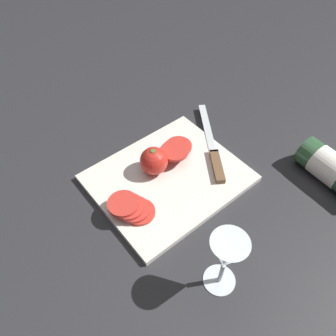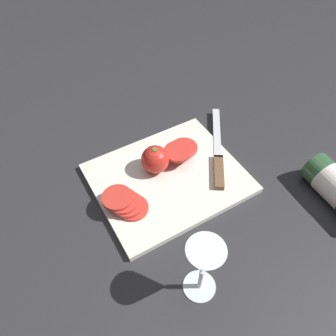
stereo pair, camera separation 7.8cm
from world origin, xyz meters
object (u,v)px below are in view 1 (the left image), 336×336
(whole_tomato, at_px, (154,161))
(tomato_slice_stack_far, at_px, (131,208))
(tomato_slice_stack_near, at_px, (177,148))
(wine_glass, at_px, (226,256))
(knife, at_px, (215,158))

(whole_tomato, distance_m, tomato_slice_stack_far, 0.13)
(whole_tomato, xyz_separation_m, tomato_slice_stack_near, (0.08, 0.01, -0.02))
(wine_glass, relative_size, tomato_slice_stack_near, 1.43)
(tomato_slice_stack_far, bearing_deg, tomato_slice_stack_near, 20.82)
(tomato_slice_stack_near, bearing_deg, knife, -50.21)
(tomato_slice_stack_far, bearing_deg, whole_tomato, 29.87)
(tomato_slice_stack_near, relative_size, tomato_slice_stack_far, 1.12)
(wine_glass, bearing_deg, tomato_slice_stack_near, 64.29)
(whole_tomato, relative_size, tomato_slice_stack_near, 0.65)
(knife, relative_size, tomato_slice_stack_near, 2.38)
(whole_tomato, bearing_deg, tomato_slice_stack_near, 5.88)
(knife, height_order, tomato_slice_stack_near, tomato_slice_stack_near)
(knife, xyz_separation_m, tomato_slice_stack_far, (-0.26, 0.00, 0.01))
(wine_glass, bearing_deg, knife, 47.41)
(whole_tomato, relative_size, knife, 0.27)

